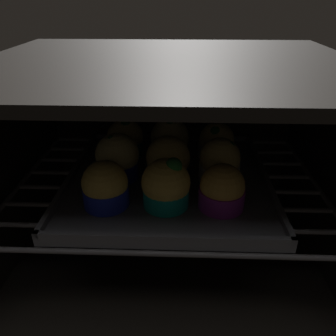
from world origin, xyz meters
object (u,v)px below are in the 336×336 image
object	(u,v)px
muffin_row0_col1	(168,186)
muffin_row1_col1	(170,160)
muffin_row0_col0	(105,187)
muffin_row2_col0	(125,140)
muffin_row0_col2	(222,190)
baking_tray	(168,180)
muffin_row1_col2	(220,162)
muffin_row1_col0	(117,158)
muffin_row2_col1	(171,140)
muffin_row2_col2	(216,143)

from	to	relation	value
muffin_row0_col1	muffin_row1_col1	size ratio (longest dim) A/B	1.07
muffin_row0_col0	muffin_row2_col0	size ratio (longest dim) A/B	0.96
muffin_row0_col2	baking_tray	bearing A→B (deg)	134.51
muffin_row1_col2	muffin_row1_col1	bearing A→B (deg)	175.30
muffin_row2_col0	muffin_row1_col0	bearing A→B (deg)	-89.66
muffin_row1_col0	muffin_row0_col1	bearing A→B (deg)	-42.06
muffin_row0_col0	muffin_row0_col1	world-z (taller)	muffin_row0_col1
muffin_row1_col1	muffin_row2_col1	size ratio (longest dim) A/B	1.00
muffin_row1_col2	muffin_row1_col0	bearing A→B (deg)	179.49
muffin_row0_col2	muffin_row2_col1	world-z (taller)	muffin_row2_col1
muffin_row0_col2	muffin_row1_col2	distance (cm)	8.32
baking_tray	muffin_row1_col0	size ratio (longest dim) A/B	4.26
muffin_row2_col2	muffin_row1_col1	bearing A→B (deg)	-136.86
muffin_row0_col0	muffin_row2_col2	distance (cm)	25.45
muffin_row1_col2	muffin_row0_col0	bearing A→B (deg)	-155.37
muffin_row1_col1	muffin_row1_col0	bearing A→B (deg)	-176.56
muffin_row1_col1	muffin_row2_col1	bearing A→B (deg)	90.20
muffin_row1_col1	baking_tray	bearing A→B (deg)	-136.47
muffin_row2_col0	muffin_row2_col1	xyz separation A→B (cm)	(9.21, 0.24, 0.03)
muffin_row0_col2	muffin_row1_col1	bearing A→B (deg)	132.34
muffin_row1_col0	muffin_row2_col0	distance (cm)	9.28
baking_tray	muffin_row2_col1	world-z (taller)	muffin_row2_col1
muffin_row2_col0	muffin_row1_col1	bearing A→B (deg)	-43.33
baking_tray	muffin_row2_col2	world-z (taller)	muffin_row2_col2
muffin_row1_col0	muffin_row2_col1	distance (cm)	13.21
muffin_row1_col1	muffin_row2_col1	distance (cm)	8.96
muffin_row0_col0	muffin_row2_col1	world-z (taller)	muffin_row2_col1
muffin_row2_col2	muffin_row1_col0	bearing A→B (deg)	-153.81
baking_tray	muffin_row0_col0	bearing A→B (deg)	-136.62
muffin_row0_col2	muffin_row2_col2	distance (cm)	17.37
muffin_row2_col0	muffin_row0_col2	bearing A→B (deg)	-45.45
baking_tray	muffin_row0_col0	xyz separation A→B (cm)	(-9.29, -8.78, 3.69)
muffin_row1_col2	muffin_row2_col0	xyz separation A→B (cm)	(-17.90, 9.43, -0.22)
muffin_row0_col1	muffin_row0_col2	size ratio (longest dim) A/B	1.17
muffin_row2_col0	muffin_row0_col1	bearing A→B (deg)	-62.16
muffin_row0_col0	muffin_row2_col2	xyz separation A→B (cm)	(18.53, 17.45, -0.07)
muffin_row0_col1	muffin_row0_col2	xyz separation A→B (cm)	(8.14, -0.11, -0.45)
muffin_row0_col0	muffin_row1_col1	size ratio (longest dim) A/B	0.94
muffin_row0_col0	muffin_row1_col1	xyz separation A→B (cm)	(9.62, 9.09, 0.09)
muffin_row0_col1	muffin_row2_col1	xyz separation A→B (cm)	(-0.09, 17.85, -0.15)
muffin_row0_col2	muffin_row2_col1	distance (cm)	19.76
muffin_row0_col0	muffin_row0_col1	xyz separation A→B (cm)	(9.68, 0.20, 0.26)
muffin_row0_col1	muffin_row0_col2	world-z (taller)	muffin_row0_col1
baking_tray	muffin_row1_col2	size ratio (longest dim) A/B	4.54
muffin_row0_col0	muffin_row0_col1	size ratio (longest dim) A/B	0.88
muffin_row0_col0	baking_tray	bearing A→B (deg)	43.38
baking_tray	muffin_row1_col0	bearing A→B (deg)	-178.49
muffin_row1_col1	muffin_row2_col0	size ratio (longest dim) A/B	1.02
muffin_row0_col0	muffin_row0_col1	distance (cm)	9.68
baking_tray	muffin_row2_col0	world-z (taller)	muffin_row2_col0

